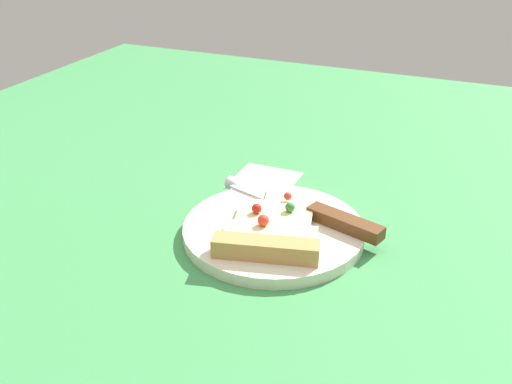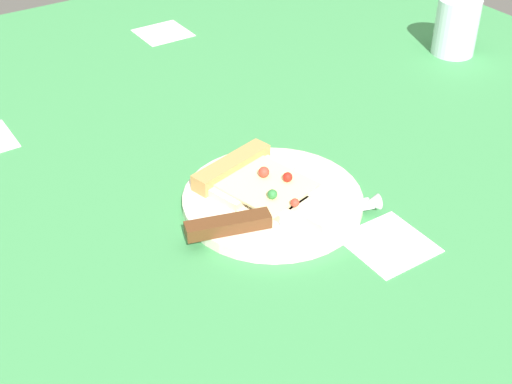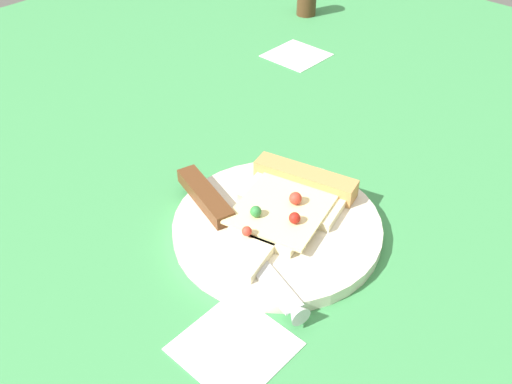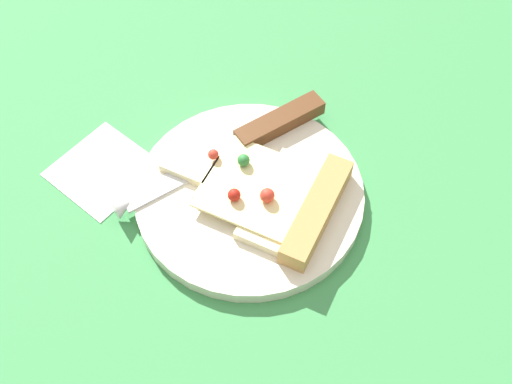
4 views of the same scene
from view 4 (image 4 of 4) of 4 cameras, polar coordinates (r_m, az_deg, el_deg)
name	(u,v)px [view 4 (image 4 of 4)]	position (r cm, az deg, el deg)	size (l,w,h in cm)	color
ground_plane	(296,193)	(66.32, 3.53, -0.06)	(157.89, 157.89, 3.00)	#3D8C4C
plate	(250,195)	(63.39, -0.58, -0.24)	(22.38, 22.38, 1.45)	silver
pizza_slice	(274,196)	(61.51, 1.56, -0.32)	(18.78, 13.28, 2.69)	beige
knife	(243,142)	(65.57, -1.20, 4.45)	(9.01, 23.57, 2.45)	silver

